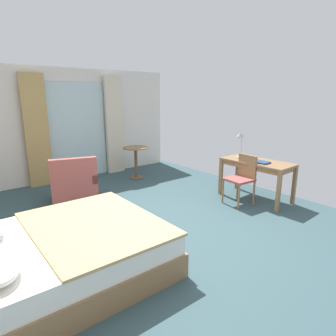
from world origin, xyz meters
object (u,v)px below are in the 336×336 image
bed (61,253)px  desk_lamp (241,140)px  desk_chair (242,176)px  armchair_by_window (74,184)px  closed_book (260,162)px  round_cafe_table (136,156)px  writing_desk (257,166)px

bed → desk_lamp: (3.77, 0.58, 0.78)m
desk_chair → armchair_by_window: (-2.30, 1.99, -0.17)m
bed → armchair_by_window: (0.99, 2.14, 0.06)m
desk_chair → armchair_by_window: bearing=139.1°
closed_book → round_cafe_table: closed_book is taller
closed_book → round_cafe_table: bearing=108.7°
writing_desk → round_cafe_table: 2.79m
writing_desk → closed_book: 0.19m
desk_lamp → armchair_by_window: size_ratio=0.53×
bed → desk_chair: bed is taller
armchair_by_window → writing_desk: bearing=-36.9°
writing_desk → armchair_by_window: size_ratio=1.34×
writing_desk → closed_book: bearing=-125.5°
bed → round_cafe_table: bed is taller
closed_book → armchair_by_window: (-2.61, 2.15, -0.41)m
bed → desk_chair: (3.30, 0.15, 0.23)m
desk_lamp → armchair_by_window: bearing=150.7°
desk_lamp → closed_book: 0.68m
desk_chair → round_cafe_table: desk_chair is taller
armchair_by_window → round_cafe_table: size_ratio=1.30×
bed → desk_lamp: 3.90m
round_cafe_table → armchair_by_window: bearing=-161.1°
desk_lamp → round_cafe_table: (-1.04, 2.16, -0.52)m
round_cafe_table → desk_chair: bearing=-77.7°
bed → desk_lamp: bearing=8.8°
desk_lamp → armchair_by_window: desk_lamp is taller
desk_lamp → armchair_by_window: (-2.78, 1.56, -0.72)m
desk_chair → armchair_by_window: desk_chair is taller
desk_chair → round_cafe_table: (-0.56, 2.59, 0.03)m
bed → closed_book: (3.60, -0.00, 0.48)m
desk_lamp → writing_desk: bearing=-100.5°
desk_chair → desk_lamp: (0.48, 0.43, 0.55)m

